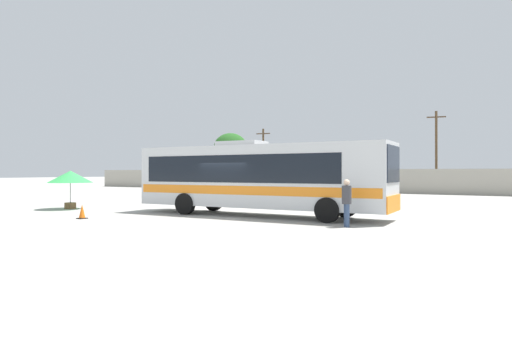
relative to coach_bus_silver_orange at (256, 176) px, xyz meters
The scene contains 13 objects.
ground_plane 9.76m from the coach_bus_silver_orange, 96.20° to the left, with size 300.00×300.00×0.00m, color #A3A099.
perimeter_wall 25.90m from the coach_bus_silver_orange, 92.29° to the left, with size 80.00×0.30×2.38m, color #9E998C.
coach_bus_silver_orange is the anchor object (origin of this frame).
attendant_by_bus_door 5.60m from the coach_bus_silver_orange, 21.15° to the right, with size 0.51×0.51×1.80m.
vendor_umbrella_near_gate_green 11.13m from the coach_bus_silver_orange, 169.27° to the right, with size 2.45×2.45×2.15m.
parked_car_leftmost_silver 28.02m from the coach_bus_silver_orange, 126.55° to the left, with size 4.57×2.10×1.51m.
parked_car_second_dark_blue 24.94m from the coach_bus_silver_orange, 116.10° to the left, with size 4.65×2.24×1.49m.
parked_car_third_grey 23.96m from the coach_bus_silver_orange, 103.03° to the left, with size 4.58×2.00×1.43m.
utility_pole_near 33.53m from the coach_bus_silver_orange, 119.13° to the left, with size 1.80×0.36×7.47m.
utility_pole_far 29.24m from the coach_bus_silver_orange, 82.39° to the left, with size 1.79×0.49×8.20m.
roadside_tree_left 35.51m from the coach_bus_silver_orange, 125.99° to the left, with size 4.28×4.28×7.09m.
roadside_tree_midleft 33.88m from the coach_bus_silver_orange, 113.12° to the left, with size 3.50×3.50×5.01m.
traffic_cone_on_apron 8.01m from the coach_bus_silver_orange, 138.93° to the right, with size 0.36×0.36×0.64m.
Camera 1 is at (11.63, -17.38, 2.06)m, focal length 30.65 mm.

